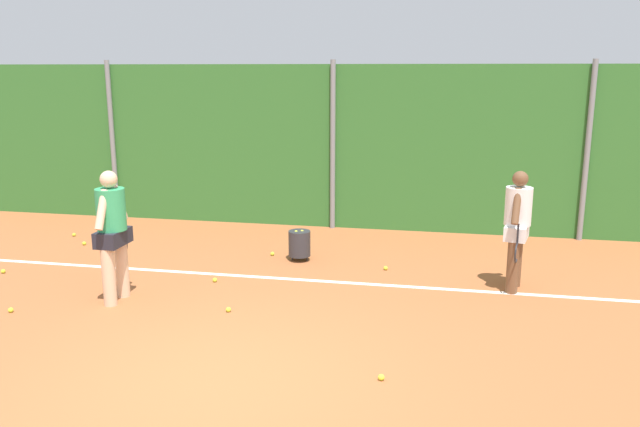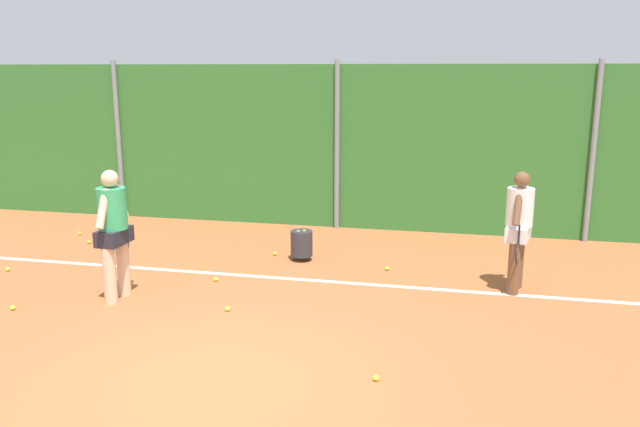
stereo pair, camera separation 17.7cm
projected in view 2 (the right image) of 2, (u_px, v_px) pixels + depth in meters
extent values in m
plane|color=#A85B33|center=(270.00, 311.00, 8.32)|extent=(26.22, 26.22, 0.00)
cube|color=#33702D|center=(339.00, 147.00, 12.45)|extent=(16.10, 0.25, 3.18)
cylinder|color=gray|center=(119.00, 140.00, 13.25)|extent=(0.10, 0.10, 3.26)
cylinder|color=gray|center=(337.00, 146.00, 12.27)|extent=(0.10, 0.10, 3.26)
cylinder|color=gray|center=(593.00, 153.00, 11.30)|extent=(0.10, 0.10, 3.26)
cube|color=white|center=(295.00, 279.00, 9.55)|extent=(11.77, 0.10, 0.01)
cylinder|color=beige|center=(110.00, 276.00, 8.49)|extent=(0.17, 0.17, 0.79)
cylinder|color=beige|center=(123.00, 268.00, 8.82)|extent=(0.17, 0.17, 0.79)
cube|color=#23232D|center=(114.00, 236.00, 8.54)|extent=(0.31, 0.53, 0.21)
cylinder|color=#339E60|center=(112.00, 208.00, 8.46)|extent=(0.38, 0.38, 0.56)
sphere|color=beige|center=(110.00, 178.00, 8.37)|extent=(0.23, 0.23, 0.23)
cylinder|color=beige|center=(103.00, 209.00, 8.24)|extent=(0.11, 0.32, 0.52)
cylinder|color=beige|center=(120.00, 202.00, 8.66)|extent=(0.11, 0.32, 0.52)
cylinder|color=black|center=(122.00, 227.00, 8.83)|extent=(0.03, 0.03, 0.28)
torus|color=#26262B|center=(124.00, 246.00, 8.89)|extent=(0.03, 0.28, 0.28)
cylinder|color=brown|center=(518.00, 262.00, 9.14)|extent=(0.17, 0.17, 0.75)
cylinder|color=brown|center=(514.00, 269.00, 8.84)|extent=(0.17, 0.17, 0.75)
cube|color=white|center=(518.00, 233.00, 8.88)|extent=(0.40, 0.55, 0.20)
cylinder|color=white|center=(520.00, 207.00, 8.80)|extent=(0.37, 0.37, 0.54)
sphere|color=brown|center=(522.00, 180.00, 8.71)|extent=(0.22, 0.22, 0.22)
cylinder|color=brown|center=(522.00, 201.00, 8.97)|extent=(0.15, 0.30, 0.51)
cylinder|color=brown|center=(518.00, 207.00, 8.61)|extent=(0.15, 0.30, 0.51)
cylinder|color=black|center=(519.00, 235.00, 8.59)|extent=(0.03, 0.03, 0.28)
torus|color=#26262B|center=(518.00, 254.00, 8.65)|extent=(0.09, 0.28, 0.28)
cylinder|color=#2D2D33|center=(302.00, 243.00, 10.44)|extent=(0.36, 0.36, 0.42)
cylinder|color=#2D2D33|center=(309.00, 258.00, 10.47)|extent=(0.02, 0.02, 0.08)
cylinder|color=#2D2D33|center=(294.00, 257.00, 10.52)|extent=(0.02, 0.02, 0.08)
cylinder|color=#2D2D33|center=(303.00, 256.00, 10.62)|extent=(0.02, 0.02, 0.08)
sphere|color=#CCDB33|center=(304.00, 232.00, 10.42)|extent=(0.07, 0.07, 0.07)
sphere|color=#CCDB33|center=(298.00, 232.00, 10.39)|extent=(0.07, 0.07, 0.07)
sphere|color=#CCDB33|center=(387.00, 268.00, 9.96)|extent=(0.07, 0.07, 0.07)
sphere|color=#CCDB33|center=(13.00, 308.00, 8.33)|extent=(0.07, 0.07, 0.07)
sphere|color=#CCDB33|center=(8.00, 269.00, 9.92)|extent=(0.07, 0.07, 0.07)
sphere|color=#CCDB33|center=(275.00, 253.00, 10.77)|extent=(0.07, 0.07, 0.07)
sphere|color=#CCDB33|center=(89.00, 242.00, 11.48)|extent=(0.07, 0.07, 0.07)
sphere|color=#CCDB33|center=(228.00, 309.00, 8.29)|extent=(0.07, 0.07, 0.07)
sphere|color=#CCDB33|center=(376.00, 378.00, 6.44)|extent=(0.07, 0.07, 0.07)
sphere|color=#CCDB33|center=(216.00, 279.00, 9.45)|extent=(0.07, 0.07, 0.07)
sphere|color=#CCDB33|center=(79.00, 233.00, 12.08)|extent=(0.07, 0.07, 0.07)
sphere|color=#CCDB33|center=(116.00, 245.00, 11.29)|extent=(0.07, 0.07, 0.07)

